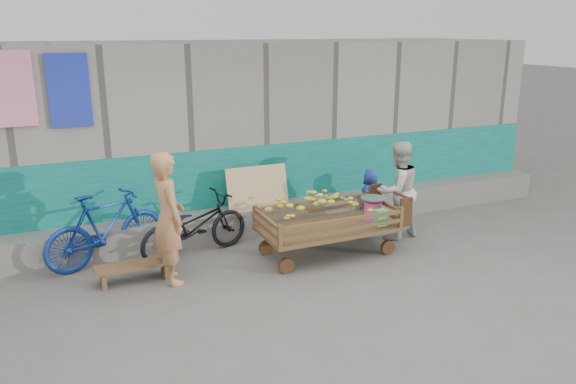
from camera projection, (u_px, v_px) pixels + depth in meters
name	position (u px, v px, depth m)	size (l,w,h in m)	color
ground	(300.00, 297.00, 6.98)	(80.00, 80.00, 0.00)	#5A5851
building_wall	(205.00, 129.00, 10.12)	(12.00, 3.50, 3.00)	gray
banana_cart	(326.00, 215.00, 8.11)	(2.16, 0.98, 0.92)	brown
bench	(134.00, 269.00, 7.36)	(0.99, 0.30, 0.25)	brown
vendor_man	(168.00, 218.00, 7.19)	(0.64, 0.42, 1.75)	tan
woman	(398.00, 190.00, 8.78)	(0.76, 0.59, 1.56)	silver
child	(370.00, 196.00, 9.54)	(0.46, 0.30, 0.95)	#253E94
bicycle_dark	(195.00, 226.00, 8.15)	(0.60, 1.72, 0.90)	black
bicycle_blue	(106.00, 228.00, 7.83)	(0.50, 1.76, 1.06)	navy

